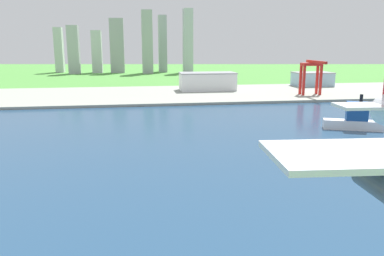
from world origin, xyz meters
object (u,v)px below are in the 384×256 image
(ferry_boat, at_px, (354,120))
(port_crane_red, at_px, (312,70))
(warehouse_main, at_px, (207,81))
(warehouse_annex, at_px, (312,79))

(ferry_boat, xyz_separation_m, port_crane_red, (40.20, 147.87, 20.67))
(port_crane_red, height_order, warehouse_main, port_crane_red)
(port_crane_red, bearing_deg, ferry_boat, -105.21)
(ferry_boat, bearing_deg, port_crane_red, 74.79)
(port_crane_red, relative_size, warehouse_main, 0.66)
(ferry_boat, relative_size, port_crane_red, 0.90)
(ferry_boat, height_order, warehouse_main, ferry_boat)
(warehouse_annex, bearing_deg, warehouse_main, -169.90)
(port_crane_red, distance_m, warehouse_annex, 88.39)
(port_crane_red, xyz_separation_m, warehouse_annex, (38.53, 77.84, -16.39))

